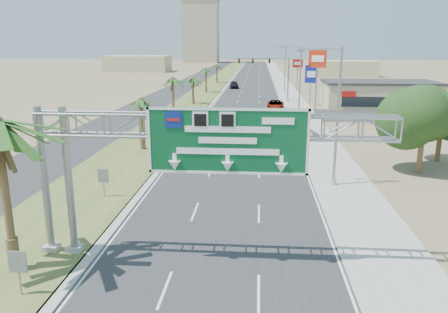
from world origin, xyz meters
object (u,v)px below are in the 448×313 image
at_px(pole_sign_red_far, 298,66).
at_px(pole_sign_red_near, 317,63).
at_px(car_mid_lane, 248,114).
at_px(car_right_lane, 275,106).
at_px(signal_mast, 277,75).
at_px(car_left_lane, 187,137).
at_px(pole_sign_blue, 311,75).
at_px(car_far, 234,85).
at_px(store_building, 379,95).
at_px(sign_gantry, 194,138).

bearing_deg(pole_sign_red_far, pole_sign_red_near, -90.87).
height_order(car_mid_lane, car_right_lane, car_right_lane).
relative_size(signal_mast, car_left_lane, 2.03).
bearing_deg(car_left_lane, pole_sign_blue, 56.46).
bearing_deg(signal_mast, car_mid_lane, -103.20).
distance_m(car_mid_lane, pole_sign_red_far, 39.51).
distance_m(car_right_lane, car_far, 37.12).
xyz_separation_m(store_building, pole_sign_red_far, (-11.67, 23.53, 3.66)).
bearing_deg(car_far, sign_gantry, -92.19).
height_order(sign_gantry, signal_mast, signal_mast).
xyz_separation_m(car_left_lane, pole_sign_red_near, (15.26, 17.64, 6.83)).
distance_m(store_building, car_right_lane, 18.60).
relative_size(sign_gantry, car_mid_lane, 3.76).
height_order(car_mid_lane, pole_sign_red_far, pole_sign_red_far).
xyz_separation_m(store_building, car_far, (-26.08, 29.80, -1.24)).
bearing_deg(car_left_lane, signal_mast, 67.02).
distance_m(sign_gantry, pole_sign_blue, 58.36).
xyz_separation_m(sign_gantry, car_far, (-3.02, 85.87, -5.30)).
relative_size(pole_sign_red_near, pole_sign_blue, 1.39).
bearing_deg(car_far, pole_sign_red_near, -76.63).
xyz_separation_m(store_building, car_left_lane, (-27.50, -31.55, -1.14)).
bearing_deg(pole_sign_blue, signal_mast, 138.56).
distance_m(car_far, pole_sign_red_far, 16.46).
distance_m(sign_gantry, pole_sign_red_near, 43.56).
distance_m(sign_gantry, car_far, 86.09).
xyz_separation_m(sign_gantry, car_mid_lane, (1.46, 41.68, -5.32)).
bearing_deg(car_mid_lane, pole_sign_red_near, 8.41).
distance_m(car_left_lane, car_right_lane, 27.16).
xyz_separation_m(pole_sign_red_near, pole_sign_red_far, (0.57, 37.44, -2.03)).
bearing_deg(car_right_lane, store_building, 22.26).
bearing_deg(sign_gantry, pole_sign_blue, 78.35).
distance_m(signal_mast, car_far, 25.88).
xyz_separation_m(store_building, car_right_lane, (-17.46, -6.30, -1.20)).
distance_m(sign_gantry, signal_mast, 62.37).
bearing_deg(pole_sign_red_far, store_building, -63.61).
height_order(sign_gantry, car_mid_lane, sign_gantry).
distance_m(pole_sign_red_near, pole_sign_red_far, 37.49).
xyz_separation_m(signal_mast, car_far, (-9.25, 23.83, -4.09)).
height_order(store_building, car_mid_lane, store_building).
distance_m(car_mid_lane, car_right_lane, 9.09).
relative_size(car_right_lane, pole_sign_red_near, 0.59).
bearing_deg(car_mid_lane, signal_mast, 82.24).
relative_size(car_mid_lane, pole_sign_red_near, 0.46).
bearing_deg(pole_sign_red_near, pole_sign_red_far, 89.13).
height_order(sign_gantry, car_far, sign_gantry).
height_order(sign_gantry, store_building, sign_gantry).
distance_m(sign_gantry, car_left_lane, 25.46).
bearing_deg(pole_sign_red_near, sign_gantry, -104.39).
height_order(car_right_lane, pole_sign_red_near, pole_sign_red_near).
bearing_deg(sign_gantry, car_mid_lane, 88.00).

